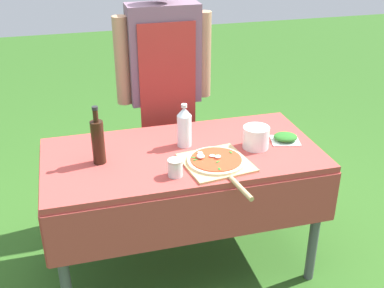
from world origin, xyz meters
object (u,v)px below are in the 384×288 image
at_px(person_cook, 164,78).
at_px(sauce_jar, 175,169).
at_px(prep_table, 182,169).
at_px(water_bottle, 184,126).
at_px(oil_bottle, 98,141).
at_px(herb_container, 285,138).
at_px(pizza_on_peel, 217,162).
at_px(mixing_tub, 256,137).

bearing_deg(person_cook, sauce_jar, 80.79).
distance_m(prep_table, person_cook, 0.70).
distance_m(water_bottle, sauce_jar, 0.33).
height_order(person_cook, oil_bottle, person_cook).
distance_m(water_bottle, herb_container, 0.56).
height_order(prep_table, pizza_on_peel, pizza_on_peel).
height_order(mixing_tub, sauce_jar, mixing_tub).
relative_size(pizza_on_peel, water_bottle, 2.26).
distance_m(prep_table, mixing_tub, 0.43).
relative_size(pizza_on_peel, mixing_tub, 3.84).
height_order(water_bottle, sauce_jar, water_bottle).
bearing_deg(mixing_tub, herb_container, 8.13).
distance_m(pizza_on_peel, water_bottle, 0.29).
bearing_deg(herb_container, person_cook, 129.20).
bearing_deg(prep_table, herb_container, -2.21).
bearing_deg(prep_table, oil_bottle, -179.87).
relative_size(prep_table, water_bottle, 6.11).
height_order(person_cook, herb_container, person_cook).
bearing_deg(pizza_on_peel, herb_container, 11.56).
height_order(prep_table, herb_container, herb_container).
bearing_deg(pizza_on_peel, mixing_tub, 18.81).
bearing_deg(herb_container, water_bottle, 170.14).
xyz_separation_m(prep_table, person_cook, (0.05, 0.63, 0.30)).
distance_m(oil_bottle, sauce_jar, 0.41).
distance_m(mixing_tub, sauce_jar, 0.52).
bearing_deg(person_cook, pizza_on_peel, 96.01).
bearing_deg(person_cook, mixing_tub, 116.92).
bearing_deg(water_bottle, sauce_jar, -112.06).
xyz_separation_m(person_cook, mixing_tub, (0.35, -0.68, -0.14)).
bearing_deg(sauce_jar, prep_table, 68.07).
distance_m(pizza_on_peel, mixing_tub, 0.29).
xyz_separation_m(herb_container, sauce_jar, (-0.67, -0.21, 0.02)).
xyz_separation_m(pizza_on_peel, herb_container, (0.44, 0.16, 0.01)).
relative_size(oil_bottle, mixing_tub, 2.16).
xyz_separation_m(oil_bottle, sauce_jar, (0.34, -0.23, -0.08)).
bearing_deg(pizza_on_peel, person_cook, 88.31).
xyz_separation_m(herb_container, mixing_tub, (-0.19, -0.03, 0.04)).
bearing_deg(sauce_jar, mixing_tub, 20.43).
xyz_separation_m(person_cook, oil_bottle, (-0.47, -0.63, -0.08)).
height_order(person_cook, mixing_tub, person_cook).
bearing_deg(person_cook, water_bottle, 88.32).
height_order(pizza_on_peel, oil_bottle, oil_bottle).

